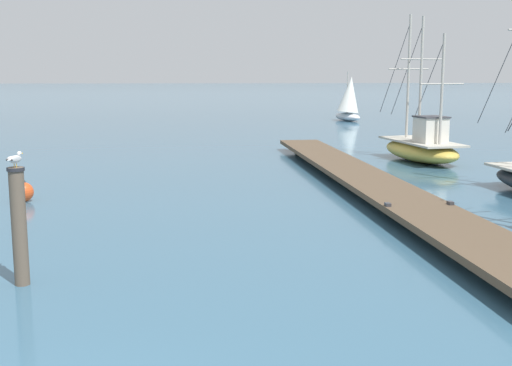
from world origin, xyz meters
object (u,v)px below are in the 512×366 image
(fishing_boat_1, at_px, (422,147))
(mooring_buoy, at_px, (24,192))
(mooring_piling, at_px, (19,225))
(perched_seagull, at_px, (15,159))
(distant_sailboat, at_px, (349,100))

(fishing_boat_1, xyz_separation_m, mooring_buoy, (-14.04, -7.68, -0.34))
(fishing_boat_1, relative_size, mooring_piling, 3.20)
(perched_seagull, bearing_deg, mooring_piling, 65.62)
(mooring_piling, height_order, perched_seagull, perched_seagull)
(mooring_piling, xyz_separation_m, mooring_buoy, (-2.10, 7.64, -0.80))
(fishing_boat_1, bearing_deg, mooring_buoy, -151.34)
(mooring_piling, relative_size, perched_seagull, 5.74)
(fishing_boat_1, height_order, mooring_piling, fishing_boat_1)
(mooring_piling, height_order, mooring_buoy, mooring_piling)
(distant_sailboat, bearing_deg, mooring_piling, -109.57)
(mooring_piling, distance_m, distant_sailboat, 40.18)
(fishing_boat_1, height_order, distant_sailboat, fishing_boat_1)
(perched_seagull, distance_m, distant_sailboat, 40.19)
(mooring_buoy, bearing_deg, perched_seagull, -74.68)
(mooring_piling, relative_size, mooring_buoy, 3.28)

